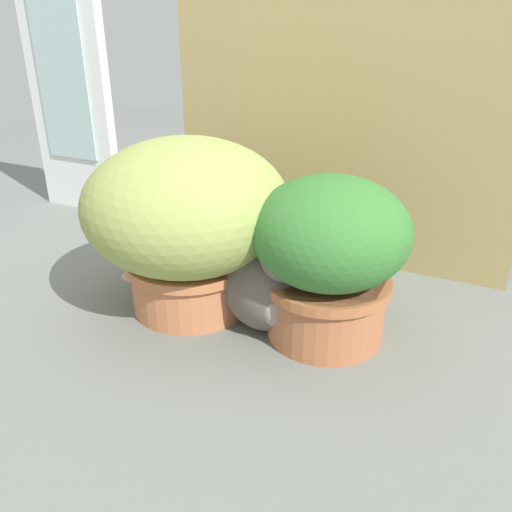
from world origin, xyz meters
The scene contains 7 objects.
ground_plane centered at (0.00, 0.00, 0.00)m, with size 6.00×6.00×0.00m, color slate.
cardboard_backdrop centered at (0.03, 0.53, 0.40)m, with size 1.08×0.03×0.80m, color tan.
window_panel_white centered at (-1.05, 0.53, 0.47)m, with size 0.38×0.05×0.94m.
grass_planter centered at (-0.19, 0.04, 0.25)m, with size 0.51×0.51×0.45m.
leafy_planter centered at (0.18, 0.07, 0.21)m, with size 0.36×0.36×0.39m.
cat centered at (0.03, 0.03, 0.12)m, with size 0.33×0.30×0.32m.
mushroom_ornament_pink centered at (-0.29, -0.04, 0.10)m, with size 0.08×0.08×0.14m.
Camera 1 is at (0.51, -0.94, 0.68)m, focal length 35.42 mm.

